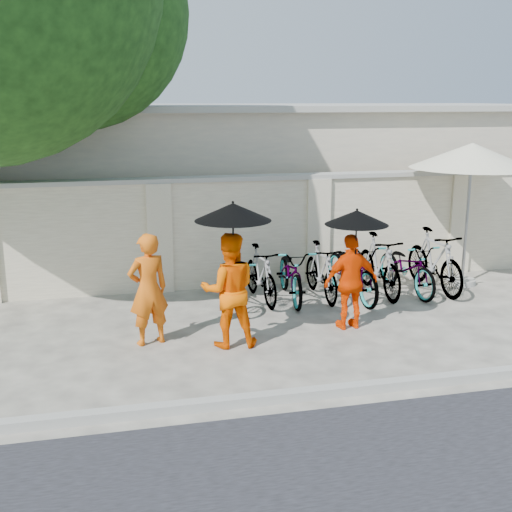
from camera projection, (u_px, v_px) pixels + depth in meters
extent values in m
plane|color=#BDB6A3|center=(251.00, 348.00, 9.15)|extent=(80.00, 80.00, 0.00)
cube|color=#A2A199|center=(283.00, 396.00, 7.53)|extent=(40.00, 0.16, 0.12)
cube|color=#F0E5C3|center=(265.00, 232.00, 12.16)|extent=(20.00, 0.30, 2.00)
cube|color=beige|center=(268.00, 176.00, 15.83)|extent=(14.00, 6.00, 3.20)
sphere|color=#2B621D|center=(72.00, 11.00, 10.88)|extent=(4.00, 4.00, 4.00)
imported|color=orange|center=(148.00, 289.00, 9.14)|extent=(0.69, 0.56, 1.64)
imported|color=#FF5F00|center=(229.00, 290.00, 9.07)|extent=(0.86, 0.69, 1.66)
cylinder|color=black|center=(233.00, 248.00, 8.85)|extent=(0.02, 0.02, 1.02)
cone|color=black|center=(233.00, 212.00, 8.73)|extent=(1.06, 1.06, 0.24)
imported|color=#FF4000|center=(351.00, 282.00, 9.79)|extent=(0.90, 0.43, 1.49)
cylinder|color=black|center=(356.00, 247.00, 9.58)|extent=(0.02, 0.02, 0.91)
cone|color=black|center=(357.00, 217.00, 9.47)|extent=(0.95, 0.95, 0.22)
cylinder|color=#A2A199|center=(462.00, 282.00, 12.28)|extent=(0.51, 0.51, 0.10)
cylinder|color=gray|center=(467.00, 223.00, 12.01)|extent=(0.06, 0.06, 2.41)
cone|color=beige|center=(472.00, 155.00, 11.71)|extent=(2.88, 2.88, 0.46)
imported|color=gray|center=(232.00, 283.00, 10.86)|extent=(0.69, 1.66, 0.85)
imported|color=gray|center=(261.00, 274.00, 11.15)|extent=(0.60, 1.66, 0.98)
imported|color=gray|center=(291.00, 273.00, 11.24)|extent=(0.79, 1.88, 0.96)
imported|color=gray|center=(321.00, 271.00, 11.34)|extent=(0.48, 1.64, 0.99)
imported|color=gray|center=(353.00, 270.00, 11.34)|extent=(0.84, 2.01, 1.03)
imported|color=gray|center=(379.00, 265.00, 11.55)|extent=(0.53, 1.82, 1.09)
imported|color=gray|center=(407.00, 267.00, 11.66)|extent=(0.83, 1.87, 0.95)
imported|color=gray|center=(435.00, 261.00, 11.77)|extent=(0.63, 1.92, 1.14)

